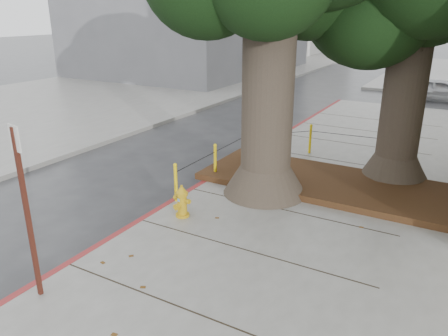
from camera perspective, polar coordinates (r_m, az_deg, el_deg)
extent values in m
plane|color=#28282B|center=(8.68, -0.49, -10.57)|extent=(140.00, 140.00, 0.00)
cube|color=slate|center=(24.61, -17.40, 8.86)|extent=(14.00, 60.00, 0.15)
cube|color=maroon|center=(11.51, -2.84, -2.23)|extent=(0.14, 26.00, 0.16)
cube|color=black|center=(11.53, 13.25, -1.87)|extent=(6.40, 2.60, 0.16)
cone|color=#4C3F33|center=(10.76, 5.36, -1.47)|extent=(2.04, 2.04, 0.70)
cylinder|color=#4C3F33|center=(10.20, 5.73, 9.22)|extent=(1.20, 1.20, 4.22)
cone|color=#4C3F33|center=(12.39, 21.32, 0.11)|extent=(1.77, 1.77, 0.70)
cylinder|color=#4C3F33|center=(11.94, 22.41, 8.36)|extent=(1.04, 1.04, 3.84)
cylinder|color=yellow|center=(10.27, -6.31, -1.98)|extent=(0.08, 0.08, 0.90)
sphere|color=yellow|center=(10.11, -6.41, 0.39)|extent=(0.09, 0.09, 0.09)
cylinder|color=yellow|center=(11.67, -1.16, 0.87)|extent=(0.08, 0.08, 0.90)
sphere|color=yellow|center=(11.53, -1.17, 2.98)|extent=(0.09, 0.09, 0.09)
cylinder|color=yellow|center=(13.17, 2.86, 3.08)|extent=(0.08, 0.08, 0.90)
sphere|color=yellow|center=(13.05, 2.90, 4.98)|extent=(0.09, 0.09, 0.09)
cylinder|color=yellow|center=(13.96, 11.19, 3.69)|extent=(0.08, 0.08, 0.90)
sphere|color=yellow|center=(13.84, 11.32, 5.48)|extent=(0.09, 0.09, 0.09)
cylinder|color=yellow|center=(13.65, 20.22, 2.46)|extent=(0.08, 0.08, 0.90)
sphere|color=yellow|center=(13.53, 20.44, 4.28)|extent=(0.09, 0.09, 0.09)
cylinder|color=black|center=(10.86, -3.60, 0.87)|extent=(0.02, 1.80, 0.02)
cylinder|color=black|center=(12.33, 0.98, 3.24)|extent=(0.02, 1.80, 0.02)
cylinder|color=black|center=(13.46, 7.20, 4.51)|extent=(1.51, 1.51, 0.02)
cylinder|color=black|center=(13.69, 15.76, 4.17)|extent=(2.20, 0.22, 0.02)
cylinder|color=gold|center=(9.67, -5.44, -6.11)|extent=(0.34, 0.34, 0.06)
cylinder|color=gold|center=(9.56, -5.48, -4.73)|extent=(0.23, 0.23, 0.47)
cylinder|color=gold|center=(9.46, -5.53, -3.37)|extent=(0.31, 0.31, 0.07)
cone|color=gold|center=(9.43, -5.55, -2.87)|extent=(0.29, 0.29, 0.13)
cylinder|color=gold|center=(9.39, -5.57, -2.39)|extent=(0.06, 0.06, 0.05)
cylinder|color=gold|center=(9.59, -6.05, -3.92)|extent=(0.14, 0.10, 0.09)
cylinder|color=gold|center=(9.44, -4.96, -4.29)|extent=(0.14, 0.10, 0.09)
cylinder|color=gold|center=(9.49, -5.95, -4.95)|extent=(0.14, 0.15, 0.12)
cube|color=#5999D8|center=(9.44, -5.95, -4.21)|extent=(0.07, 0.01, 0.07)
cube|color=#471911|center=(7.15, -24.26, -5.76)|extent=(0.08, 0.08, 2.74)
cube|color=silver|center=(6.76, -25.69, 3.52)|extent=(0.27, 0.07, 0.38)
imported|color=#B7B7BC|center=(25.20, 26.49, 9.10)|extent=(3.41, 1.46, 1.15)
imported|color=black|center=(30.49, -3.84, 12.73)|extent=(2.30, 4.52, 1.26)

